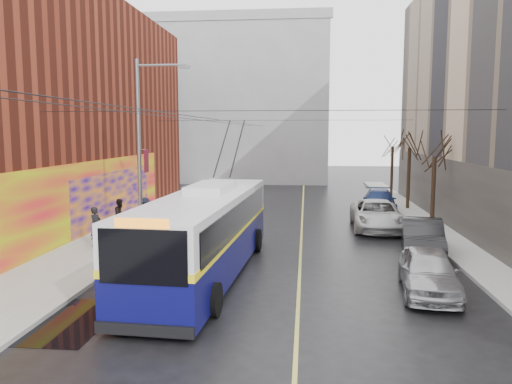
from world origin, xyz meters
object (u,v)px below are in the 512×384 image
tree_mid (410,137)px  parked_car_b (422,238)px  parked_car_c (377,215)px  pedestrian_c (145,214)px  trolleybus (205,232)px  pedestrian_b (121,215)px  pedestrian_a (96,227)px  parked_car_a (428,271)px  streetlight_pole (142,147)px  tree_far (393,137)px  parked_car_d (379,201)px  tree_near (435,143)px  following_car (248,203)px

tree_mid → parked_car_b: size_ratio=1.34×
parked_car_c → pedestrian_c: size_ratio=3.29×
trolleybus → parked_car_b: size_ratio=2.64×
pedestrian_b → pedestrian_a: bearing=-150.7°
parked_car_a → pedestrian_c: (-13.14, 9.29, 0.27)m
streetlight_pole → pedestrian_b: size_ratio=5.06×
tree_far → trolleybus: 27.23m
trolleybus → parked_car_a: size_ratio=2.84×
streetlight_pole → parked_car_b: (13.14, -0.47, -4.03)m
tree_far → parked_car_d: bearing=-104.8°
tree_far → parked_car_a: bearing=-96.6°
tree_near → parked_car_b: size_ratio=1.28×
parked_car_c → following_car: size_ratio=1.49×
trolleybus → following_car: bearing=93.8°
pedestrian_b → pedestrian_c: (1.30, 0.30, 0.03)m
pedestrian_b → parked_car_b: bearing=-76.8°
parked_car_c → parked_car_d: size_ratio=1.12×
following_car → pedestrian_b: (-6.15, -7.88, 0.35)m
tree_near → pedestrian_c: size_ratio=3.50×
tree_near → pedestrian_b: tree_near is taller
tree_far → pedestrian_a: bearing=-129.7°
pedestrian_a → pedestrian_c: (1.07, 4.08, -0.04)m
parked_car_b → pedestrian_b: pedestrian_b is taller
tree_near → pedestrian_b: bearing=-170.2°
parked_car_d → following_car: (-9.14, -0.87, -0.09)m
tree_far → following_car: size_ratio=1.62×
tree_far → pedestrian_c: (-16.17, -16.72, -4.08)m
streetlight_pole → tree_far: bearing=52.9°
tree_near → parked_car_a: size_ratio=1.38×
tree_mid → parked_car_b: (-2.00, -13.47, -4.43)m
streetlight_pole → trolleybus: bearing=-49.2°
streetlight_pole → following_car: streetlight_pole is taller
parked_car_b → tree_near: bearing=82.0°
tree_mid → parked_car_a: 19.76m
following_car → parked_car_a: bearing=-59.7°
parked_car_d → following_car: parked_car_d is taller
streetlight_pole → parked_car_d: 17.95m
tree_mid → trolleybus: tree_mid is taller
tree_mid → following_car: bearing=-169.3°
tree_mid → pedestrian_b: 20.58m
parked_car_c → parked_car_d: 6.29m
parked_car_b → pedestrian_b: size_ratio=2.80×
parked_car_a → pedestrian_b: pedestrian_b is taller
trolleybus → following_car: 15.50m
streetlight_pole → tree_near: bearing=21.6°
tree_near → parked_car_d: bearing=110.8°
parked_car_a → parked_car_b: 5.63m
parked_car_c → following_car: parked_car_c is taller
parked_car_a → parked_car_b: bearing=85.8°
pedestrian_b → parked_car_d: bearing=-34.4°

